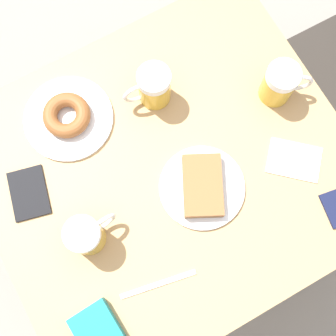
% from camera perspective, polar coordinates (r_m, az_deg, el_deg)
% --- Properties ---
extents(ground_plane, '(8.00, 8.00, 0.00)m').
position_cam_1_polar(ground_plane, '(1.90, 0.00, -5.57)').
color(ground_plane, gray).
extents(table, '(0.81, 0.90, 0.74)m').
position_cam_1_polar(table, '(1.23, 0.00, -0.99)').
color(table, tan).
rests_on(table, ground_plane).
extents(plate_with_cake, '(0.21, 0.21, 0.04)m').
position_cam_1_polar(plate_with_cake, '(1.14, 4.20, -2.28)').
color(plate_with_cake, silver).
rests_on(plate_with_cake, table).
extents(plate_with_donut, '(0.23, 0.23, 0.05)m').
position_cam_1_polar(plate_with_donut, '(1.21, -12.14, 6.12)').
color(plate_with_donut, silver).
rests_on(plate_with_donut, table).
extents(beer_mug_left, '(0.08, 0.12, 0.12)m').
position_cam_1_polar(beer_mug_left, '(1.09, -9.90, -8.07)').
color(beer_mug_left, gold).
rests_on(beer_mug_left, table).
extents(beer_mug_center, '(0.08, 0.12, 0.12)m').
position_cam_1_polar(beer_mug_center, '(1.21, 13.53, 9.98)').
color(beer_mug_center, gold).
rests_on(beer_mug_center, table).
extents(beer_mug_right, '(0.08, 0.13, 0.12)m').
position_cam_1_polar(beer_mug_right, '(1.17, -1.81, 9.87)').
color(beer_mug_right, gold).
rests_on(beer_mug_right, table).
extents(napkin_folded, '(0.16, 0.16, 0.00)m').
position_cam_1_polar(napkin_folded, '(1.21, 15.11, 0.94)').
color(napkin_folded, white).
rests_on(napkin_folded, table).
extents(fork, '(0.05, 0.18, 0.00)m').
position_cam_1_polar(fork, '(1.13, -1.19, -13.97)').
color(fork, silver).
rests_on(fork, table).
extents(passport_near_edge, '(0.14, 0.12, 0.01)m').
position_cam_1_polar(passport_near_edge, '(1.20, -16.60, -2.95)').
color(passport_near_edge, black).
rests_on(passport_near_edge, table).
extents(blue_pouch, '(0.14, 0.10, 0.04)m').
position_cam_1_polar(blue_pouch, '(1.13, -8.28, -19.51)').
color(blue_pouch, teal).
rests_on(blue_pouch, table).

